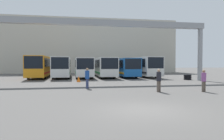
{
  "coord_description": "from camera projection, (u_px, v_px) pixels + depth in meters",
  "views": [
    {
      "loc": [
        -3.28,
        -9.71,
        2.18
      ],
      "look_at": [
        1.96,
        19.55,
        1.31
      ],
      "focal_mm": 35.0,
      "sensor_mm": 36.0,
      "label": 1
    }
  ],
  "objects": [
    {
      "name": "ground_plane",
      "position": [
        144.0,
        110.0,
        10.2
      ],
      "size": [
        200.0,
        200.0,
        0.0
      ],
      "primitive_type": "plane",
      "color": "#514F4C"
    },
    {
      "name": "building_backdrop",
      "position": [
        86.0,
        47.0,
        55.63
      ],
      "size": [
        43.18,
        12.0,
        12.74
      ],
      "color": "#B7B2A3",
      "rests_on": "ground"
    },
    {
      "name": "overhead_gantry",
      "position": [
        101.0,
        31.0,
        25.74
      ],
      "size": [
        26.32,
        0.8,
        7.34
      ],
      "color": "gray",
      "rests_on": "ground"
    },
    {
      "name": "bus_slot_0",
      "position": [
        40.0,
        66.0,
        33.56
      ],
      "size": [
        2.57,
        11.5,
        3.26
      ],
      "color": "orange",
      "rests_on": "ground"
    },
    {
      "name": "bus_slot_1",
      "position": [
        62.0,
        66.0,
        33.85
      ],
      "size": [
        2.5,
        10.89,
        3.13
      ],
      "color": "silver",
      "rests_on": "ground"
    },
    {
      "name": "bus_slot_2",
      "position": [
        83.0,
        66.0,
        34.39
      ],
      "size": [
        2.53,
        10.8,
        3.02
      ],
      "color": "silver",
      "rests_on": "ground"
    },
    {
      "name": "bus_slot_3",
      "position": [
        104.0,
        66.0,
        35.47
      ],
      "size": [
        2.62,
        11.81,
        3.07
      ],
      "color": "silver",
      "rests_on": "ground"
    },
    {
      "name": "bus_slot_4",
      "position": [
        124.0,
        66.0,
        35.65
      ],
      "size": [
        2.57,
        11.0,
        2.98
      ],
      "color": "#1959A5",
      "rests_on": "ground"
    },
    {
      "name": "bus_slot_5",
      "position": [
        143.0,
        66.0,
        36.68
      ],
      "size": [
        2.59,
        11.91,
        3.2
      ],
      "color": "silver",
      "rests_on": "ground"
    },
    {
      "name": "pedestrian_mid_left",
      "position": [
        87.0,
        78.0,
        19.15
      ],
      "size": [
        0.37,
        0.37,
        1.8
      ],
      "rotation": [
        0.0,
        0.0,
        4.4
      ],
      "color": "navy",
      "rests_on": "ground"
    },
    {
      "name": "pedestrian_near_left",
      "position": [
        159.0,
        80.0,
        16.78
      ],
      "size": [
        0.37,
        0.37,
        1.76
      ],
      "rotation": [
        0.0,
        0.0,
        0.46
      ],
      "color": "brown",
      "rests_on": "ground"
    },
    {
      "name": "pedestrian_mid_right",
      "position": [
        204.0,
        80.0,
        16.85
      ],
      "size": [
        0.35,
        0.35,
        1.7
      ],
      "rotation": [
        0.0,
        0.0,
        0.28
      ],
      "color": "brown",
      "rests_on": "ground"
    },
    {
      "name": "traffic_cone",
      "position": [
        79.0,
        79.0,
        26.02
      ],
      "size": [
        0.47,
        0.47,
        0.69
      ],
      "color": "orange",
      "rests_on": "ground"
    },
    {
      "name": "tire_stack",
      "position": [
        188.0,
        77.0,
        29.48
      ],
      "size": [
        1.04,
        1.04,
        0.72
      ],
      "color": "black",
      "rests_on": "ground"
    }
  ]
}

